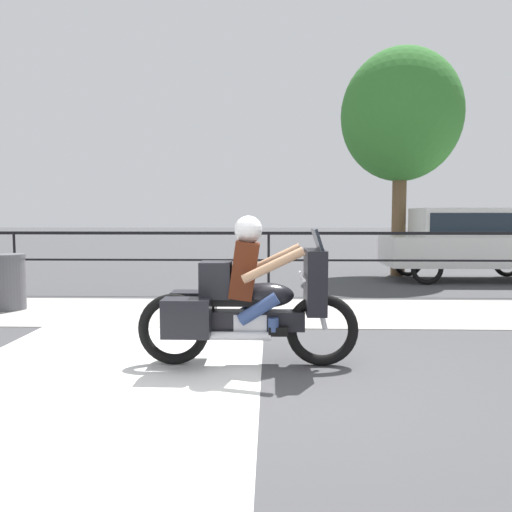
% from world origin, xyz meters
% --- Properties ---
extents(ground_plane, '(120.00, 120.00, 0.00)m').
position_xyz_m(ground_plane, '(0.00, 0.00, 0.00)').
color(ground_plane, '#424244').
extents(sidewalk_band, '(44.00, 2.40, 0.01)m').
position_xyz_m(sidewalk_band, '(0.00, 3.40, 0.01)').
color(sidewalk_band, '#A8A59E').
rests_on(sidewalk_band, ground).
extents(crosswalk_band, '(3.12, 6.00, 0.01)m').
position_xyz_m(crosswalk_band, '(-1.61, -0.20, 0.00)').
color(crosswalk_band, silver).
rests_on(crosswalk_band, ground).
extents(fence_railing, '(36.00, 0.05, 1.25)m').
position_xyz_m(fence_railing, '(0.00, 5.21, 0.98)').
color(fence_railing, black).
rests_on(fence_railing, ground).
extents(motorcycle, '(2.31, 0.76, 1.57)m').
position_xyz_m(motorcycle, '(-0.21, 0.52, 0.69)').
color(motorcycle, black).
rests_on(motorcycle, ground).
extents(parked_car, '(4.08, 1.69, 1.75)m').
position_xyz_m(parked_car, '(4.77, 7.53, 0.99)').
color(parked_car, silver).
rests_on(parked_car, ground).
extents(trash_bin, '(0.52, 0.52, 0.93)m').
position_xyz_m(trash_bin, '(-4.29, 3.47, 0.47)').
color(trash_bin, '#515156').
rests_on(trash_bin, ground).
extents(tree_behind_sign, '(3.07, 3.07, 5.83)m').
position_xyz_m(tree_behind_sign, '(3.39, 8.54, 4.11)').
color(tree_behind_sign, brown).
rests_on(tree_behind_sign, ground).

